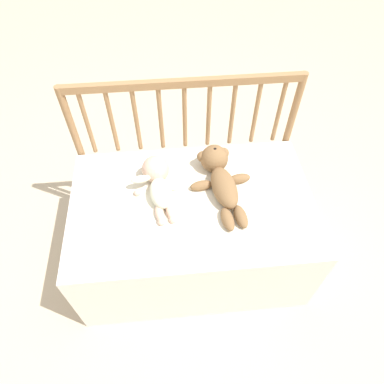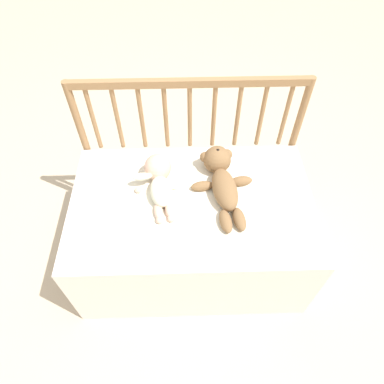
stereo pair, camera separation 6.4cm
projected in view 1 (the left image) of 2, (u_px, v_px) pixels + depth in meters
ground_plane at (192, 254)px, 1.97m from camera, size 12.00×12.00×0.00m
crib_mattress at (192, 231)px, 1.78m from camera, size 1.13×0.71×0.50m
crib_rail at (185, 127)px, 1.72m from camera, size 1.13×0.04×0.90m
blanket at (199, 196)px, 1.60m from camera, size 0.78×0.54×0.01m
teddy_bear at (220, 177)px, 1.61m from camera, size 0.30×0.46×0.14m
baby at (158, 182)px, 1.59m from camera, size 0.26×0.35×0.13m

